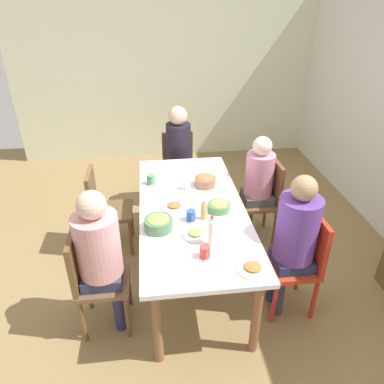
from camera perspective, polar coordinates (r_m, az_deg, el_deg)
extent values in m
plane|color=olive|center=(3.66, 0.00, -12.42)|extent=(6.96, 6.96, 0.00)
cube|color=silver|center=(5.78, -3.76, 18.12)|extent=(0.12, 4.63, 2.60)
cube|color=white|center=(3.21, 0.00, -2.64)|extent=(2.04, 0.92, 0.04)
cylinder|color=olive|center=(4.18, -6.44, -0.62)|extent=(0.07, 0.07, 0.71)
cylinder|color=brown|center=(2.74, -5.45, -20.25)|extent=(0.07, 0.07, 0.71)
cylinder|color=olive|center=(4.23, 3.31, -0.02)|extent=(0.07, 0.07, 0.71)
cylinder|color=brown|center=(2.83, 10.06, -18.69)|extent=(0.07, 0.07, 0.71)
cube|color=brown|center=(4.50, -2.05, 3.12)|extent=(0.40, 0.40, 0.04)
cylinder|color=brown|center=(4.77, -0.15, 1.72)|extent=(0.04, 0.04, 0.43)
cylinder|color=brown|center=(4.75, -4.23, 1.48)|extent=(0.04, 0.04, 0.43)
cylinder|color=brown|center=(4.48, 0.37, -0.31)|extent=(0.04, 0.04, 0.43)
cylinder|color=brown|center=(4.45, -3.98, -0.57)|extent=(0.04, 0.04, 0.43)
cube|color=brown|center=(4.57, -2.31, 6.76)|extent=(0.04, 0.38, 0.45)
cylinder|color=#2F2B50|center=(4.52, -0.87, 0.17)|extent=(0.09, 0.09, 0.45)
cylinder|color=#2E2D4A|center=(4.51, -2.90, 0.05)|extent=(0.09, 0.09, 0.45)
cube|color=#2B364B|center=(4.48, -2.06, 3.80)|extent=(0.30, 0.30, 0.10)
cylinder|color=#221D2E|center=(4.35, -2.13, 7.43)|extent=(0.29, 0.29, 0.51)
sphere|color=beige|center=(4.23, -2.22, 11.87)|extent=(0.22, 0.22, 0.22)
cube|color=brown|center=(3.94, 10.12, -1.57)|extent=(0.40, 0.40, 0.04)
cylinder|color=brown|center=(3.97, 12.86, -5.43)|extent=(0.04, 0.04, 0.43)
cylinder|color=brown|center=(4.24, 11.43, -2.83)|extent=(0.04, 0.04, 0.43)
cylinder|color=brown|center=(3.88, 8.09, -5.87)|extent=(0.04, 0.04, 0.43)
cylinder|color=brown|center=(4.15, 6.95, -3.17)|extent=(0.04, 0.04, 0.43)
cube|color=brown|center=(3.88, 12.97, 1.59)|extent=(0.38, 0.04, 0.45)
cylinder|color=#384341|center=(3.96, 8.77, -4.92)|extent=(0.09, 0.09, 0.45)
cylinder|color=#40383C|center=(4.09, 8.20, -3.66)|extent=(0.09, 0.09, 0.45)
cube|color=#424647|center=(3.91, 10.19, -0.81)|extent=(0.30, 0.30, 0.10)
cylinder|color=pink|center=(3.78, 10.56, 2.76)|extent=(0.29, 0.29, 0.45)
sphere|color=beige|center=(3.65, 11.00, 7.10)|extent=(0.19, 0.19, 0.19)
cube|color=brown|center=(3.00, -13.71, -13.50)|extent=(0.40, 0.40, 0.04)
cylinder|color=brown|center=(3.30, -15.99, -14.43)|extent=(0.04, 0.04, 0.43)
cylinder|color=brown|center=(3.07, -16.80, -18.82)|extent=(0.04, 0.04, 0.43)
cylinder|color=brown|center=(3.26, -9.91, -14.26)|extent=(0.04, 0.04, 0.43)
cylinder|color=brown|center=(3.02, -10.10, -18.72)|extent=(0.04, 0.04, 0.43)
cube|color=brown|center=(2.88, -17.87, -10.14)|extent=(0.38, 0.04, 0.45)
cylinder|color=#34334B|center=(3.19, -11.27, -15.29)|extent=(0.09, 0.09, 0.45)
cylinder|color=navy|center=(3.08, -11.42, -17.39)|extent=(0.09, 0.09, 0.45)
cube|color=#2D324F|center=(2.96, -13.85, -12.65)|extent=(0.30, 0.30, 0.10)
cylinder|color=#D6979D|center=(2.77, -14.59, -8.06)|extent=(0.33, 0.33, 0.50)
sphere|color=beige|center=(2.58, -15.54, -2.00)|extent=(0.21, 0.21, 0.21)
cube|color=brown|center=(3.81, -12.38, -2.99)|extent=(0.40, 0.40, 0.04)
cylinder|color=brown|center=(4.09, -14.26, -4.50)|extent=(0.04, 0.04, 0.43)
cylinder|color=brown|center=(3.82, -14.74, -7.35)|extent=(0.04, 0.04, 0.43)
cylinder|color=brown|center=(4.06, -9.49, -4.25)|extent=(0.04, 0.04, 0.43)
cylinder|color=brown|center=(3.78, -9.61, -7.11)|extent=(0.04, 0.04, 0.43)
cube|color=brown|center=(3.71, -15.52, -0.09)|extent=(0.38, 0.04, 0.45)
cube|color=#B5351A|center=(3.16, 15.24, -11.11)|extent=(0.40, 0.40, 0.04)
cylinder|color=red|center=(3.26, 18.65, -15.61)|extent=(0.04, 0.04, 0.43)
cylinder|color=red|center=(3.48, 16.42, -11.78)|extent=(0.04, 0.04, 0.43)
cylinder|color=#B6262B|center=(3.15, 12.79, -16.59)|extent=(0.04, 0.04, 0.43)
cylinder|color=red|center=(3.37, 10.96, -12.52)|extent=(0.04, 0.04, 0.43)
cube|color=red|center=(3.09, 18.94, -7.33)|extent=(0.38, 0.04, 0.45)
cylinder|color=#313A42|center=(3.22, 13.51, -15.15)|extent=(0.09, 0.09, 0.45)
cylinder|color=#24304A|center=(3.33, 12.61, -13.26)|extent=(0.09, 0.09, 0.45)
cube|color=navy|center=(3.12, 15.38, -10.27)|extent=(0.30, 0.30, 0.10)
cylinder|color=#613B96|center=(2.94, 16.20, -5.51)|extent=(0.33, 0.33, 0.53)
sphere|color=tan|center=(2.76, 17.22, 0.56)|extent=(0.20, 0.20, 0.20)
cylinder|color=white|center=(2.58, 9.51, -11.78)|extent=(0.22, 0.22, 0.01)
ellipsoid|color=#A36F38|center=(2.56, 9.54, -11.46)|extent=(0.12, 0.12, 0.02)
cylinder|color=white|center=(3.19, -2.80, -2.32)|extent=(0.22, 0.22, 0.01)
ellipsoid|color=#AD6537|center=(3.18, -2.80, -2.02)|extent=(0.12, 0.12, 0.02)
cylinder|color=silver|center=(2.85, 0.55, -6.69)|extent=(0.21, 0.21, 0.01)
ellipsoid|color=#889554|center=(2.84, 0.55, -6.37)|extent=(0.11, 0.11, 0.02)
cylinder|color=#906848|center=(3.52, 2.08, 1.65)|extent=(0.21, 0.21, 0.09)
ellipsoid|color=#BA6A44|center=(3.50, 2.09, 2.29)|extent=(0.17, 0.17, 0.04)
cylinder|color=#4C854F|center=(3.15, 4.23, -2.36)|extent=(0.20, 0.20, 0.06)
ellipsoid|color=#93A758|center=(3.13, 4.25, -1.86)|extent=(0.16, 0.16, 0.04)
cylinder|color=#487953|center=(2.91, -5.30, -5.05)|extent=(0.23, 0.23, 0.09)
ellipsoid|color=#83AA4F|center=(2.88, -5.35, -4.28)|extent=(0.18, 0.18, 0.04)
cylinder|color=#CB4340|center=(2.62, 2.05, -9.33)|extent=(0.08, 0.08, 0.09)
torus|color=#C74345|center=(2.58, 2.23, -10.03)|extent=(0.05, 0.01, 0.05)
cylinder|color=#2F57A3|center=(3.00, -0.17, -3.69)|extent=(0.08, 0.08, 0.09)
torus|color=#345D95|center=(2.96, -0.05, -4.22)|extent=(0.05, 0.01, 0.05)
cylinder|color=#509164|center=(3.57, -6.46, 2.00)|extent=(0.08, 0.08, 0.09)
torus|color=#4B8361|center=(3.53, -6.44, 1.59)|extent=(0.05, 0.01, 0.05)
cylinder|color=white|center=(3.46, -0.93, 1.16)|extent=(0.08, 0.08, 0.09)
torus|color=white|center=(3.42, -0.84, 0.75)|extent=(0.05, 0.01, 0.05)
cylinder|color=silver|center=(2.70, 3.08, -6.47)|extent=(0.05, 0.05, 0.21)
cone|color=silver|center=(2.63, 3.15, -4.35)|extent=(0.05, 0.05, 0.03)
cylinder|color=red|center=(2.62, 3.16, -3.98)|extent=(0.03, 0.03, 0.01)
cylinder|color=tan|center=(3.01, 1.92, -3.03)|extent=(0.05, 0.05, 0.14)
cone|color=tan|center=(2.96, 1.94, -1.60)|extent=(0.05, 0.05, 0.03)
cylinder|color=white|center=(2.95, 1.95, -1.27)|extent=(0.03, 0.03, 0.01)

